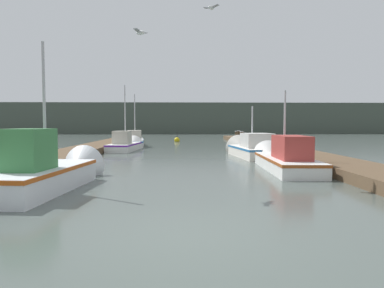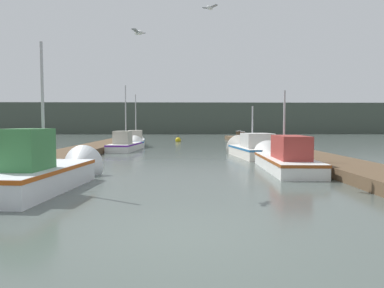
{
  "view_description": "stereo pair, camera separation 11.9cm",
  "coord_description": "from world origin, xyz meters",
  "px_view_note": "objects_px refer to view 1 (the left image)",
  "views": [
    {
      "loc": [
        -0.08,
        -5.42,
        1.83
      ],
      "look_at": [
        0.44,
        12.17,
        0.78
      ],
      "focal_mm": 32.0,
      "sensor_mm": 36.0,
      "label": 1
    },
    {
      "loc": [
        0.04,
        -5.43,
        1.83
      ],
      "look_at": [
        0.44,
        12.17,
        0.78
      ],
      "focal_mm": 32.0,
      "sensor_mm": 36.0,
      "label": 2
    }
  ],
  "objects_px": {
    "mooring_piling_1": "(242,138)",
    "mooring_piling_0": "(238,137)",
    "fishing_boat_1": "(282,158)",
    "fishing_boat_4": "(135,141)",
    "fishing_boat_0": "(51,171)",
    "fishing_boat_2": "(251,149)",
    "mooring_piling_2": "(237,137)",
    "mooring_piling_3": "(265,143)",
    "seagull_1": "(211,8)",
    "channel_buoy": "(177,140)",
    "fishing_boat_3": "(126,145)",
    "seagull_lead": "(141,32)"
  },
  "relations": [
    {
      "from": "fishing_boat_0",
      "to": "fishing_boat_1",
      "type": "distance_m",
      "value": 8.82
    },
    {
      "from": "fishing_boat_0",
      "to": "fishing_boat_2",
      "type": "relative_size",
      "value": 0.99
    },
    {
      "from": "fishing_boat_1",
      "to": "channel_buoy",
      "type": "height_order",
      "value": "fishing_boat_1"
    },
    {
      "from": "fishing_boat_4",
      "to": "seagull_lead",
      "type": "bearing_deg",
      "value": -87.48
    },
    {
      "from": "fishing_boat_4",
      "to": "seagull_lead",
      "type": "xyz_separation_m",
      "value": [
        2.72,
        -18.46,
        3.98
      ]
    },
    {
      "from": "mooring_piling_3",
      "to": "fishing_boat_0",
      "type": "bearing_deg",
      "value": -129.31
    },
    {
      "from": "fishing_boat_3",
      "to": "fishing_boat_2",
      "type": "bearing_deg",
      "value": -25.32
    },
    {
      "from": "fishing_boat_3",
      "to": "mooring_piling_1",
      "type": "relative_size",
      "value": 4.37
    },
    {
      "from": "mooring_piling_0",
      "to": "mooring_piling_1",
      "type": "relative_size",
      "value": 1.04
    },
    {
      "from": "fishing_boat_0",
      "to": "fishing_boat_3",
      "type": "height_order",
      "value": "fishing_boat_3"
    },
    {
      "from": "fishing_boat_0",
      "to": "channel_buoy",
      "type": "xyz_separation_m",
      "value": [
        3.25,
        24.89,
        -0.32
      ]
    },
    {
      "from": "fishing_boat_1",
      "to": "seagull_1",
      "type": "height_order",
      "value": "seagull_1"
    },
    {
      "from": "fishing_boat_2",
      "to": "seagull_1",
      "type": "distance_m",
      "value": 9.7
    },
    {
      "from": "fishing_boat_4",
      "to": "seagull_1",
      "type": "bearing_deg",
      "value": -79.79
    },
    {
      "from": "fishing_boat_3",
      "to": "mooring_piling_2",
      "type": "height_order",
      "value": "fishing_boat_3"
    },
    {
      "from": "fishing_boat_0",
      "to": "mooring_piling_0",
      "type": "height_order",
      "value": "fishing_boat_0"
    },
    {
      "from": "fishing_boat_1",
      "to": "fishing_boat_2",
      "type": "relative_size",
      "value": 1.13
    },
    {
      "from": "channel_buoy",
      "to": "seagull_1",
      "type": "relative_size",
      "value": 2.08
    },
    {
      "from": "mooring_piling_0",
      "to": "seagull_1",
      "type": "distance_m",
      "value": 19.6
    },
    {
      "from": "fishing_boat_0",
      "to": "mooring_piling_2",
      "type": "distance_m",
      "value": 24.19
    },
    {
      "from": "fishing_boat_2",
      "to": "mooring_piling_0",
      "type": "relative_size",
      "value": 4.44
    },
    {
      "from": "fishing_boat_2",
      "to": "fishing_boat_3",
      "type": "relative_size",
      "value": 1.06
    },
    {
      "from": "mooring_piling_2",
      "to": "fishing_boat_0",
      "type": "bearing_deg",
      "value": -111.72
    },
    {
      "from": "fishing_boat_4",
      "to": "seagull_lead",
      "type": "relative_size",
      "value": 10.89
    },
    {
      "from": "fishing_boat_2",
      "to": "mooring_piling_1",
      "type": "xyz_separation_m",
      "value": [
        1.32,
        10.4,
        0.16
      ]
    },
    {
      "from": "fishing_boat_1",
      "to": "fishing_boat_4",
      "type": "relative_size",
      "value": 1.03
    },
    {
      "from": "mooring_piling_0",
      "to": "seagull_1",
      "type": "bearing_deg",
      "value": -102.2
    },
    {
      "from": "fishing_boat_1",
      "to": "seagull_1",
      "type": "bearing_deg",
      "value": -140.57
    },
    {
      "from": "channel_buoy",
      "to": "seagull_1",
      "type": "distance_m",
      "value": 23.99
    },
    {
      "from": "seagull_lead",
      "to": "fishing_boat_2",
      "type": "bearing_deg",
      "value": -1.01
    },
    {
      "from": "fishing_boat_1",
      "to": "seagull_1",
      "type": "distance_m",
      "value": 6.54
    },
    {
      "from": "channel_buoy",
      "to": "seagull_lead",
      "type": "relative_size",
      "value": 1.97
    },
    {
      "from": "fishing_boat_1",
      "to": "fishing_boat_4",
      "type": "bearing_deg",
      "value": 121.32
    },
    {
      "from": "fishing_boat_1",
      "to": "mooring_piling_3",
      "type": "xyz_separation_m",
      "value": [
        0.93,
        6.79,
        0.2
      ]
    },
    {
      "from": "mooring_piling_1",
      "to": "mooring_piling_0",
      "type": "bearing_deg",
      "value": 114.53
    },
    {
      "from": "fishing_boat_2",
      "to": "mooring_piling_2",
      "type": "distance_m",
      "value": 13.3
    },
    {
      "from": "mooring_piling_3",
      "to": "seagull_lead",
      "type": "distance_m",
      "value": 13.04
    },
    {
      "from": "fishing_boat_4",
      "to": "channel_buoy",
      "type": "distance_m",
      "value": 7.33
    },
    {
      "from": "fishing_boat_3",
      "to": "fishing_boat_4",
      "type": "relative_size",
      "value": 0.86
    },
    {
      "from": "mooring_piling_2",
      "to": "mooring_piling_3",
      "type": "xyz_separation_m",
      "value": [
        -0.14,
        -11.71,
        0.05
      ]
    },
    {
      "from": "channel_buoy",
      "to": "seagull_lead",
      "type": "distance_m",
      "value": 25.34
    },
    {
      "from": "fishing_boat_0",
      "to": "fishing_boat_4",
      "type": "distance_m",
      "value": 18.38
    },
    {
      "from": "mooring_piling_3",
      "to": "seagull_1",
      "type": "xyz_separation_m",
      "value": [
        -4.08,
        -9.18,
        5.01
      ]
    },
    {
      "from": "seagull_1",
      "to": "mooring_piling_3",
      "type": "bearing_deg",
      "value": 101.77
    },
    {
      "from": "fishing_boat_1",
      "to": "fishing_boat_2",
      "type": "xyz_separation_m",
      "value": [
        -0.26,
        5.27,
        0.0
      ]
    },
    {
      "from": "mooring_piling_2",
      "to": "fishing_boat_4",
      "type": "bearing_deg",
      "value": -155.67
    },
    {
      "from": "fishing_boat_4",
      "to": "mooring_piling_1",
      "type": "distance_m",
      "value": 9.14
    },
    {
      "from": "mooring_piling_0",
      "to": "channel_buoy",
      "type": "distance_m",
      "value": 7.29
    },
    {
      "from": "mooring_piling_3",
      "to": "channel_buoy",
      "type": "bearing_deg",
      "value": 111.46
    },
    {
      "from": "fishing_boat_4",
      "to": "mooring_piling_0",
      "type": "relative_size",
      "value": 4.85
    }
  ]
}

